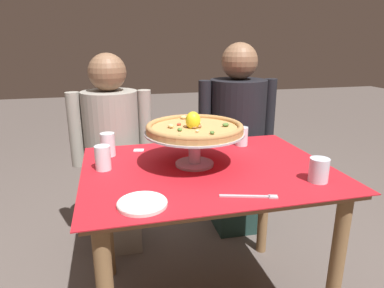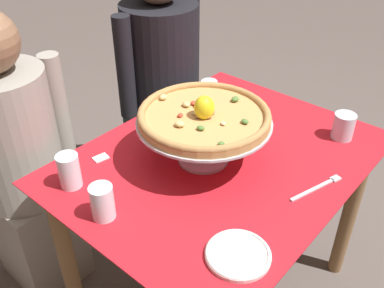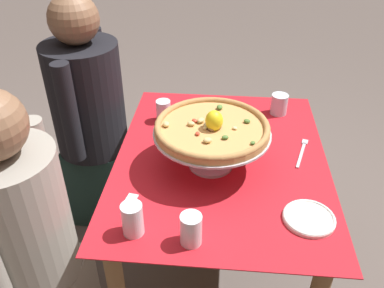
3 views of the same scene
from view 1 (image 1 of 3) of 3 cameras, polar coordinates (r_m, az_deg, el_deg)
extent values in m
cylinder|color=olive|center=(1.62, 23.01, -19.11)|extent=(0.06, 0.06, 0.70)
cylinder|color=olive|center=(1.92, -14.21, -12.03)|extent=(0.06, 0.06, 0.70)
cylinder|color=olive|center=(2.11, 12.04, -9.17)|extent=(0.06, 0.06, 0.70)
cube|color=olive|center=(1.51, 2.56, -4.48)|extent=(1.04, 0.80, 0.02)
cube|color=red|center=(1.51, 2.57, -3.97)|extent=(1.08, 0.84, 0.00)
cylinder|color=#B7B7C1|center=(1.53, 0.43, -3.33)|extent=(0.17, 0.17, 0.01)
cylinder|color=#B7B7C1|center=(1.51, 0.43, -0.70)|extent=(0.05, 0.05, 0.14)
cylinder|color=#B7B7C1|center=(1.49, 0.44, 1.93)|extent=(0.44, 0.44, 0.01)
cylinder|color=tan|center=(1.48, 0.44, 2.46)|extent=(0.43, 0.43, 0.02)
torus|color=#AF7D47|center=(1.48, 0.44, 2.99)|extent=(0.43, 0.43, 0.02)
ellipsoid|color=#C63D28|center=(1.55, 0.78, 3.73)|extent=(0.03, 0.03, 0.01)
ellipsoid|color=tan|center=(1.55, -0.20, 3.83)|extent=(0.03, 0.03, 0.02)
ellipsoid|color=#996B42|center=(1.47, 1.16, 3.00)|extent=(0.03, 0.02, 0.01)
ellipsoid|color=#4C7533|center=(1.32, -2.23, 1.34)|extent=(0.03, 0.02, 0.01)
ellipsoid|color=#996B42|center=(1.47, -0.54, 3.11)|extent=(0.03, 0.04, 0.02)
ellipsoid|color=#996B42|center=(1.45, 0.34, 2.88)|extent=(0.03, 0.02, 0.01)
ellipsoid|color=tan|center=(1.64, -1.43, 4.53)|extent=(0.04, 0.03, 0.02)
ellipsoid|color=beige|center=(1.50, -0.49, 3.21)|extent=(0.02, 0.02, 0.01)
ellipsoid|color=beige|center=(1.50, 0.13, 3.31)|extent=(0.03, 0.03, 0.01)
ellipsoid|color=tan|center=(1.53, 0.99, 3.62)|extent=(0.04, 0.04, 0.02)
ellipsoid|color=#4C7533|center=(1.37, 3.41, 1.96)|extent=(0.03, 0.03, 0.01)
ellipsoid|color=beige|center=(1.40, 0.89, 2.22)|extent=(0.02, 0.02, 0.01)
ellipsoid|color=#4C7533|center=(1.49, 5.68, 3.25)|extent=(0.03, 0.02, 0.02)
ellipsoid|color=tan|center=(1.47, -3.61, 3.05)|extent=(0.03, 0.04, 0.02)
ellipsoid|color=#4C7533|center=(1.41, -2.07, 2.47)|extent=(0.02, 0.03, 0.01)
ellipsoid|color=#C63D28|center=(1.51, -2.19, 3.36)|extent=(0.02, 0.02, 0.01)
ellipsoid|color=yellow|center=(1.46, 0.17, 3.98)|extent=(0.08, 0.08, 0.08)
cylinder|color=white|center=(1.69, -13.96, -0.09)|extent=(0.07, 0.07, 0.11)
cylinder|color=silver|center=(1.69, -13.90, -0.85)|extent=(0.06, 0.06, 0.07)
cylinder|color=silver|center=(1.82, 8.35, 1.30)|extent=(0.07, 0.07, 0.10)
cylinder|color=silver|center=(1.83, 8.31, 0.42)|extent=(0.06, 0.06, 0.04)
cylinder|color=white|center=(1.51, -14.78, -2.26)|extent=(0.07, 0.07, 0.11)
cylinder|color=silver|center=(1.52, -14.72, -3.02)|extent=(0.06, 0.06, 0.06)
cylinder|color=silver|center=(1.43, 20.57, -4.11)|extent=(0.08, 0.08, 0.10)
cylinder|color=silver|center=(1.44, 20.46, -5.03)|extent=(0.07, 0.07, 0.05)
cylinder|color=white|center=(1.18, -8.37, -9.94)|extent=(0.17, 0.17, 0.01)
torus|color=white|center=(1.18, -8.39, -9.68)|extent=(0.17, 0.17, 0.01)
cube|color=#B7B7C1|center=(1.24, 8.81, -8.67)|extent=(0.18, 0.06, 0.01)
cube|color=#B7B7C1|center=(1.26, 13.50, -8.63)|extent=(0.04, 0.03, 0.01)
cube|color=white|center=(1.75, -8.95, -1.05)|extent=(0.06, 0.04, 0.00)
cube|color=gray|center=(2.25, -12.50, -10.63)|extent=(0.29, 0.33, 0.47)
cylinder|color=gray|center=(2.07, -13.36, 1.59)|extent=(0.33, 0.33, 0.51)
sphere|color=brown|center=(2.01, -14.08, 11.65)|extent=(0.21, 0.21, 0.21)
cylinder|color=gray|center=(2.08, -18.99, 2.25)|extent=(0.08, 0.08, 0.44)
cylinder|color=gray|center=(2.07, -7.85, 2.97)|extent=(0.08, 0.08, 0.44)
cube|color=#1E3833|center=(2.41, 7.12, -8.45)|extent=(0.29, 0.33, 0.47)
cylinder|color=black|center=(2.24, 7.60, 3.55)|extent=(0.37, 0.37, 0.56)
sphere|color=brown|center=(2.18, 8.01, 13.65)|extent=(0.23, 0.23, 0.23)
cylinder|color=black|center=(2.17, 2.12, 4.37)|extent=(0.08, 0.08, 0.48)
cylinder|color=black|center=(2.32, 12.80, 4.78)|extent=(0.08, 0.08, 0.48)
camera|label=2|loc=(0.93, -62.18, 30.35)|focal=40.46mm
camera|label=3|loc=(1.68, -52.49, 25.57)|focal=37.71mm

